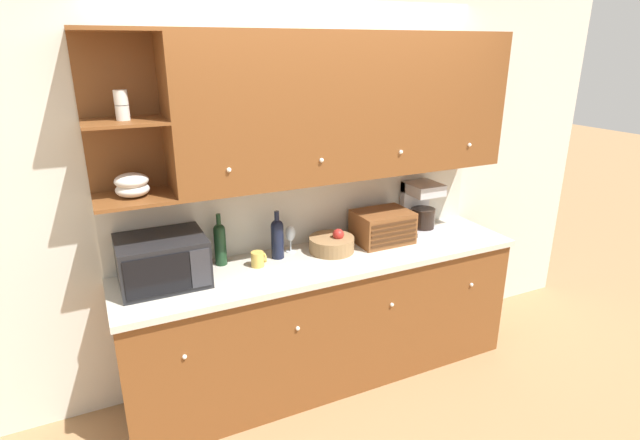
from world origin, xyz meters
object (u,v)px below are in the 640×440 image
fruit_basket (332,244)px  mug (258,259)px  wine_glass (290,234)px  bread_box (382,227)px  coffee_maker (420,206)px  second_wine_bottle (277,237)px  wine_bottle (220,242)px  microwave (162,261)px

fruit_basket → mug: bearing=-178.3°
wine_glass → bread_box: (0.66, -0.10, -0.02)m
mug → wine_glass: size_ratio=0.51×
wine_glass → coffee_maker: size_ratio=0.52×
mug → second_wine_bottle: second_wine_bottle is taller
wine_bottle → wine_glass: (0.47, -0.00, -0.02)m
bread_box → mug: bearing=-178.7°
microwave → fruit_basket: size_ratio=1.62×
wine_bottle → mug: size_ratio=3.52×
mug → wine_glass: bearing=24.6°
wine_bottle → fruit_basket: wine_bottle is taller
microwave → bread_box: 1.50m
wine_bottle → mug: (0.20, -0.13, -0.10)m
wine_bottle → bread_box: bearing=-5.5°
microwave → wine_glass: bearing=7.5°
microwave → bread_box: microwave is taller
microwave → coffee_maker: bearing=3.0°
second_wine_bottle → fruit_basket: bearing=-9.0°
wine_bottle → second_wine_bottle: wine_bottle is taller
wine_bottle → fruit_basket: bearing=-8.9°
microwave → bread_box: bearing=0.3°
second_wine_bottle → coffee_maker: size_ratio=0.88×
microwave → fruit_basket: (1.10, 0.00, -0.09)m
microwave → bread_box: size_ratio=1.26×
fruit_basket → bread_box: (0.40, 0.01, 0.06)m
microwave → wine_glass: 0.85m
bread_box → wine_bottle: bearing=174.5°
mug → microwave: bearing=178.5°
microwave → coffee_maker: 1.89m
coffee_maker → microwave: bearing=-177.0°
fruit_basket → coffee_maker: 0.80m
mug → bread_box: size_ratio=0.25×
wine_bottle → second_wine_bottle: size_ratio=1.05×
fruit_basket → coffee_maker: size_ratio=0.83×
second_wine_bottle → coffee_maker: coffee_maker is taller
wine_glass → fruit_basket: wine_glass is taller
microwave → coffee_maker: coffee_maker is taller
fruit_basket → bread_box: 0.40m
wine_glass → bread_box: bread_box is taller
wine_glass → mug: bearing=-155.4°
second_wine_bottle → bread_box: 0.77m
fruit_basket → wine_glass: bearing=156.7°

